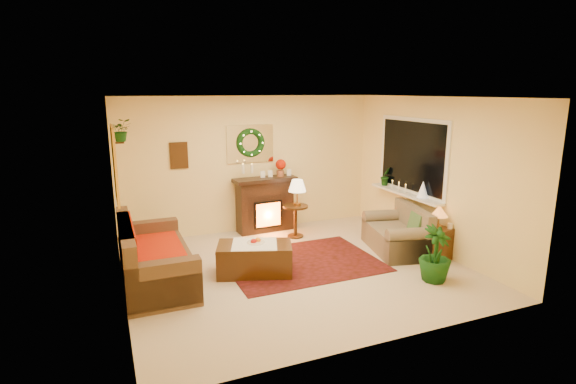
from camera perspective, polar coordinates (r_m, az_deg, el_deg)
name	(u,v)px	position (r m, az deg, el deg)	size (l,w,h in m)	color
floor	(297,269)	(7.02, 1.11, -9.78)	(5.00, 5.00, 0.00)	beige
ceiling	(297,97)	(6.49, 1.21, 11.95)	(5.00, 5.00, 0.00)	white
wall_back	(250,164)	(8.70, -4.81, 3.52)	(5.00, 5.00, 0.00)	#EFD88C
wall_front	(385,229)	(4.73, 12.21, -4.67)	(5.00, 5.00, 0.00)	#EFD88C
wall_left	(117,203)	(6.10, -20.90, -1.29)	(4.50, 4.50, 0.00)	#EFD88C
wall_right	(433,175)	(7.96, 17.90, 2.07)	(4.50, 4.50, 0.00)	#EFD88C
area_rug	(302,262)	(7.28, 1.77, -8.89)	(2.39, 1.79, 0.01)	#4B110C
sofa	(155,253)	(6.74, -16.50, -7.39)	(0.92, 2.10, 0.90)	#473522
red_throw	(151,249)	(6.85, -16.95, -6.89)	(0.87, 1.41, 0.02)	red
fireplace	(265,203)	(8.73, -2.95, -1.46)	(1.08, 0.34, 0.99)	black
poinsettia	(281,164)	(8.66, -0.92, 3.52)	(0.20, 0.20, 0.20)	#B11500
mantel_candle_a	(243,169)	(8.45, -5.73, 2.94)	(0.06, 0.06, 0.17)	white
mantel_candle_b	(252,169)	(8.44, -4.61, 2.96)	(0.06, 0.06, 0.17)	white
mantel_mirror	(250,144)	(8.63, -4.82, 6.12)	(0.92, 0.02, 0.72)	white
wreath	(251,143)	(8.59, -4.74, 6.23)	(0.55, 0.55, 0.11)	#194719
wall_art	(179,155)	(8.34, -13.68, 4.54)	(0.32, 0.03, 0.48)	#381E11
gold_mirror	(115,164)	(6.31, -21.14, 3.31)	(0.03, 0.84, 1.00)	gold
hanging_plant	(122,141)	(7.03, -20.34, 6.08)	(0.33, 0.28, 0.36)	#194719
loveseat	(396,227)	(7.88, 13.57, -4.36)	(0.77, 1.33, 0.77)	#A59687
window_frame	(412,156)	(8.33, 15.50, 4.42)	(0.03, 1.86, 1.36)	white
window_glass	(412,156)	(8.32, 15.42, 4.42)	(0.02, 1.70, 1.22)	black
window_sill	(405,194)	(8.38, 14.66, -0.21)	(0.22, 1.86, 0.04)	white
mini_tree	(423,189)	(8.03, 16.75, 0.34)	(0.19, 0.19, 0.28)	white
sill_plant	(386,175)	(8.90, 12.31, 2.07)	(0.26, 0.21, 0.48)	#2D582A
side_table_round	(295,220)	(8.40, 0.95, -3.59)	(0.47, 0.47, 0.61)	#4E2D1A
lamp_cream	(297,191)	(8.27, 1.19, 0.11)	(0.33, 0.33, 0.50)	#FFE3B2
end_table_square	(435,243)	(7.73, 18.15, -6.17)	(0.43, 0.43, 0.52)	black
lamp_tiffany	(439,215)	(7.60, 18.63, -2.77)	(0.28, 0.28, 0.40)	#FCB844
coffee_table	(255,260)	(6.82, -4.24, -8.63)	(1.10, 0.60, 0.46)	black
fruit_bowl	(256,244)	(6.78, -4.07, -6.58)	(0.27, 0.27, 0.06)	white
floor_palm	(436,251)	(6.80, 18.24, -7.16)	(1.37, 1.37, 2.44)	black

